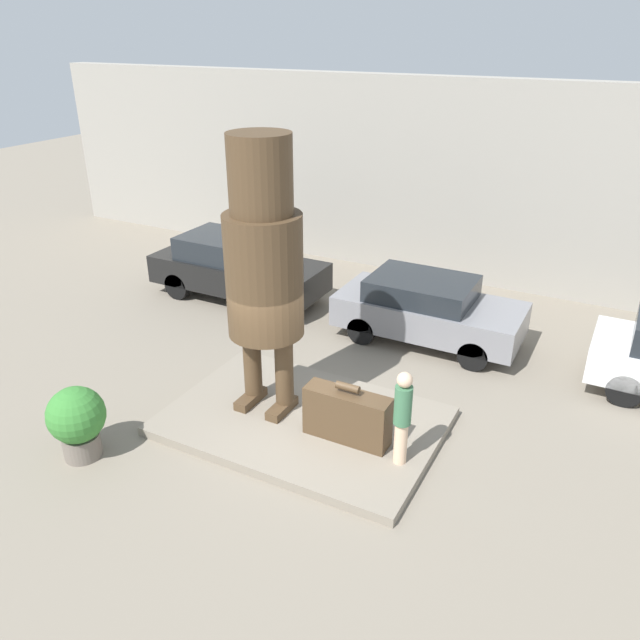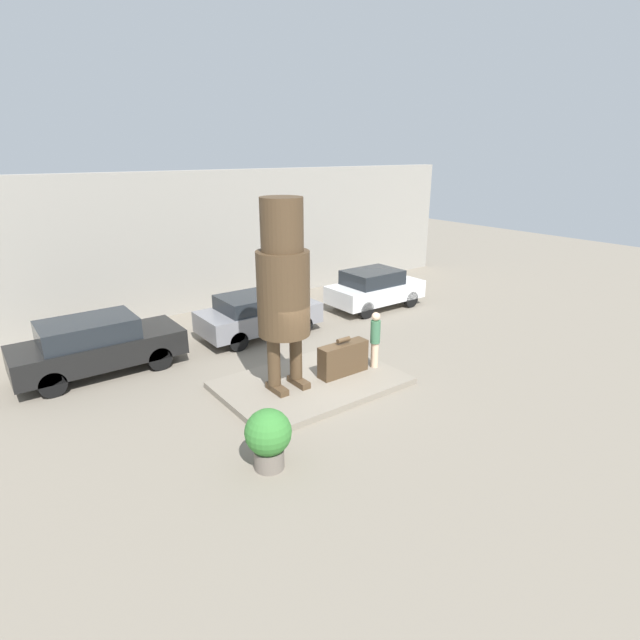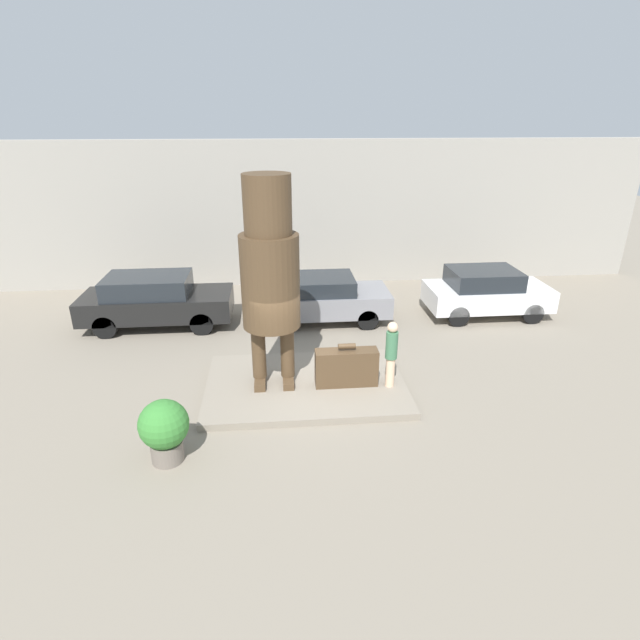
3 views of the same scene
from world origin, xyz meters
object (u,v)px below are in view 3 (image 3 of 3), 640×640
Objects in this scene: tourist at (391,352)px; parked_car_grey at (323,297)px; statue_figure at (270,268)px; planter_pot at (164,428)px; giant_suitcase at (346,367)px; parked_car_black at (155,300)px; parked_car_white at (486,291)px.

parked_car_grey is (-1.19, 4.71, -0.28)m from tourist.
statue_figure is 4.13m from planter_pot.
statue_figure is 3.30× the size of giant_suitcase.
parked_car_white is at bearing -0.45° from parked_car_black.
parked_car_black reaches higher than parked_car_grey.
parked_car_white is 11.52m from planter_pot.
giant_suitcase is at bearing -40.09° from parked_car_black.
tourist is 0.40× the size of parked_car_grey.
parked_car_white is at bearing 30.78° from statue_figure.
statue_figure reaches higher than parked_car_black.
parked_car_white is (10.83, -0.08, -0.04)m from parked_car_black.
planter_pot is at bearing -118.48° from parked_car_grey.
parked_car_black is 10.83m from parked_car_white.
tourist is at bearing -9.27° from giant_suitcase.
planter_pot is at bearing -148.80° from giant_suitcase.
parked_car_white is (4.31, 4.70, -0.25)m from tourist.
statue_figure is 3.49m from tourist.
parked_car_grey is 1.05× the size of parked_car_white.
tourist is 5.40m from planter_pot.
parked_car_grey is 3.20× the size of planter_pot.
parked_car_grey is at bearing -0.78° from parked_car_black.
parked_car_grey is 5.50m from parked_car_white.
parked_car_white is at bearing -0.13° from parked_car_grey.
giant_suitcase is at bearing 170.73° from tourist.
parked_car_grey is 7.84m from planter_pot.
tourist is 0.42× the size of parked_car_white.
statue_figure is 2.97× the size of tourist.
tourist is 4.87m from parked_car_grey.
statue_figure is at bearing 170.78° from giant_suitcase.
statue_figure is 1.07× the size of parked_car_black.
giant_suitcase is at bearing -139.80° from parked_car_white.
planter_pot is (-3.88, -2.35, 0.10)m from giant_suitcase.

